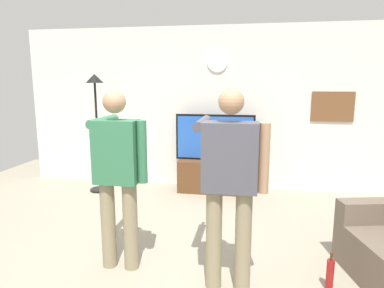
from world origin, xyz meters
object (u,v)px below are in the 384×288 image
at_px(wall_clock, 217,62).
at_px(person_standing_nearer_couch, 230,178).
at_px(framed_picture, 333,107).
at_px(person_standing_nearer_lamp, 118,170).
at_px(beverage_bottle, 330,274).
at_px(floor_lamp, 96,109).
at_px(television, 215,137).
at_px(tv_stand, 214,176).

xyz_separation_m(wall_clock, person_standing_nearer_couch, (0.42, -2.95, -1.11)).
relative_size(framed_picture, person_standing_nearer_couch, 0.37).
distance_m(framed_picture, person_standing_nearer_lamp, 3.75).
height_order(wall_clock, beverage_bottle, wall_clock).
height_order(framed_picture, floor_lamp, floor_lamp).
xyz_separation_m(wall_clock, framed_picture, (1.84, 0.00, -0.71)).
relative_size(television, framed_picture, 1.99).
bearing_deg(person_standing_nearer_lamp, tv_stand, 75.45).
relative_size(tv_stand, person_standing_nearer_lamp, 0.68).
bearing_deg(person_standing_nearer_couch, person_standing_nearer_lamp, 170.64).
bearing_deg(television, framed_picture, 7.71).
height_order(television, person_standing_nearer_couch, person_standing_nearer_couch).
distance_m(television, wall_clock, 1.24).
xyz_separation_m(tv_stand, framed_picture, (1.84, 0.30, 1.15)).
relative_size(wall_clock, framed_picture, 0.52).
bearing_deg(tv_stand, framed_picture, 9.13).
distance_m(person_standing_nearer_lamp, beverage_bottle, 2.12).
bearing_deg(framed_picture, person_standing_nearer_lamp, -131.74).
bearing_deg(floor_lamp, person_standing_nearer_lamp, -60.52).
xyz_separation_m(tv_stand, floor_lamp, (-1.89, -0.29, 1.11)).
bearing_deg(framed_picture, person_standing_nearer_couch, -115.59).
distance_m(wall_clock, beverage_bottle, 3.69).
xyz_separation_m(television, floor_lamp, (-1.89, -0.33, 0.47)).
height_order(framed_picture, person_standing_nearer_couch, person_standing_nearer_couch).
distance_m(television, person_standing_nearer_couch, 2.74).
xyz_separation_m(floor_lamp, person_standing_nearer_couch, (2.31, -2.37, -0.36)).
bearing_deg(floor_lamp, tv_stand, 8.67).
relative_size(tv_stand, beverage_bottle, 3.34).
relative_size(wall_clock, person_standing_nearer_couch, 0.19).
xyz_separation_m(tv_stand, wall_clock, (-0.00, 0.29, 1.86)).
distance_m(framed_picture, beverage_bottle, 3.15).
distance_m(tv_stand, wall_clock, 1.88).
height_order(wall_clock, person_standing_nearer_couch, wall_clock).
height_order(tv_stand, person_standing_nearer_couch, person_standing_nearer_couch).
bearing_deg(framed_picture, tv_stand, -170.87).
xyz_separation_m(framed_picture, floor_lamp, (-3.72, -0.58, -0.04)).
bearing_deg(person_standing_nearer_couch, beverage_bottle, 7.55).
xyz_separation_m(tv_stand, television, (-0.00, 0.05, 0.64)).
distance_m(wall_clock, person_standing_nearer_couch, 3.18).
distance_m(framed_picture, person_standing_nearer_couch, 3.30).
height_order(floor_lamp, person_standing_nearer_lamp, floor_lamp).
xyz_separation_m(floor_lamp, person_standing_nearer_lamp, (1.24, -2.20, -0.39)).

